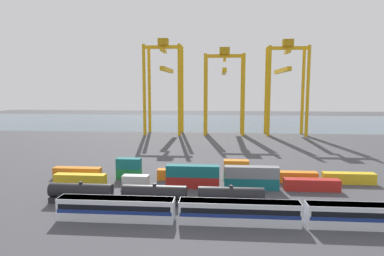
{
  "coord_description": "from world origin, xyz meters",
  "views": [
    {
      "loc": [
        1.22,
        -78.85,
        22.83
      ],
      "look_at": [
        -7.63,
        30.16,
        9.63
      ],
      "focal_mm": 31.68,
      "sensor_mm": 36.0,
      "label": 1
    }
  ],
  "objects": [
    {
      "name": "shipping_container_3",
      "position": [
        -4.7,
        -3.84,
        3.9
      ],
      "size": [
        12.1,
        2.44,
        2.6
      ],
      "primitive_type": "cube",
      "color": "#146066",
      "rests_on": "shipping_container_2"
    },
    {
      "name": "shipping_container_5",
      "position": [
        8.55,
        -3.84,
        3.9
      ],
      "size": [
        12.1,
        2.44,
        2.6
      ],
      "primitive_type": "cube",
      "color": "slate",
      "rests_on": "shipping_container_4"
    },
    {
      "name": "gantry_crane_central",
      "position": [
        3.4,
        88.94,
        25.84
      ],
      "size": [
        19.34,
        38.8,
        41.59
      ],
      "color": "gold",
      "rests_on": "ground_plane"
    },
    {
      "name": "shipping_container_1",
      "position": [
        -17.95,
        -3.84,
        1.3
      ],
      "size": [
        6.04,
        2.44,
        2.6
      ],
      "primitive_type": "cube",
      "color": "silver",
      "rests_on": "ground_plane"
    },
    {
      "name": "ground_plane",
      "position": [
        0.0,
        40.0,
        0.0
      ],
      "size": [
        420.0,
        420.0,
        0.0
      ],
      "primitive_type": "plane",
      "color": "#424247"
    },
    {
      "name": "gantry_crane_west",
      "position": [
        -25.99,
        87.97,
        27.65
      ],
      "size": [
        18.28,
        35.0,
        46.01
      ],
      "color": "gold",
      "rests_on": "ground_plane"
    },
    {
      "name": "shipping_container_8",
      "position": [
        -21.25,
        2.5,
        1.3
      ],
      "size": [
        6.04,
        2.44,
        2.6
      ],
      "primitive_type": "cube",
      "color": "#197538",
      "rests_on": "ground_plane"
    },
    {
      "name": "shipping_container_13",
      "position": [
        18.77,
        2.5,
        1.3
      ],
      "size": [
        12.1,
        2.44,
        2.6
      ],
      "primitive_type": "cube",
      "color": "orange",
      "rests_on": "ground_plane"
    },
    {
      "name": "freight_tank_row",
      "position": [
        -11.25,
        -15.61,
        1.97
      ],
      "size": [
        42.2,
        2.75,
        4.21
      ],
      "color": "#232326",
      "rests_on": "ground_plane"
    },
    {
      "name": "shipping_container_6",
      "position": [
        21.81,
        -3.84,
        1.3
      ],
      "size": [
        12.1,
        2.44,
        2.6
      ],
      "primitive_type": "cube",
      "color": "#AD211C",
      "rests_on": "ground_plane"
    },
    {
      "name": "shipping_container_11",
      "position": [
        5.43,
        2.5,
        1.3
      ],
      "size": [
        6.04,
        2.44,
        2.6
      ],
      "primitive_type": "cube",
      "color": "#197538",
      "rests_on": "ground_plane"
    },
    {
      "name": "harbour_water",
      "position": [
        0.0,
        145.26,
        0.0
      ],
      "size": [
        400.0,
        110.0,
        0.01
      ],
      "primitive_type": "cube",
      "color": "#475B6B",
      "rests_on": "ground_plane"
    },
    {
      "name": "shipping_container_4",
      "position": [
        8.55,
        -3.84,
        1.3
      ],
      "size": [
        12.1,
        2.44,
        2.6
      ],
      "primitive_type": "cube",
      "color": "#146066",
      "rests_on": "ground_plane"
    },
    {
      "name": "shipping_container_14",
      "position": [
        32.11,
        2.5,
        1.3
      ],
      "size": [
        12.1,
        2.44,
        2.6
      ],
      "primitive_type": "cube",
      "color": "gold",
      "rests_on": "ground_plane"
    },
    {
      "name": "shipping_container_0",
      "position": [
        -31.2,
        -3.84,
        1.3
      ],
      "size": [
        12.1,
        2.44,
        2.6
      ],
      "primitive_type": "cube",
      "color": "gold",
      "rests_on": "ground_plane"
    },
    {
      "name": "passenger_train",
      "position": [
        4.68,
        -23.76,
        2.14
      ],
      "size": [
        62.35,
        3.14,
        3.9
      ],
      "color": "silver",
      "rests_on": "ground_plane"
    },
    {
      "name": "shipping_container_7",
      "position": [
        -34.6,
        2.5,
        1.3
      ],
      "size": [
        12.1,
        2.44,
        2.6
      ],
      "primitive_type": "cube",
      "color": "orange",
      "rests_on": "ground_plane"
    },
    {
      "name": "gantry_crane_east",
      "position": [
        32.78,
        88.76,
        27.22
      ],
      "size": [
        19.13,
        38.63,
        44.99
      ],
      "color": "gold",
      "rests_on": "ground_plane"
    },
    {
      "name": "shipping_container_2",
      "position": [
        -4.7,
        -3.84,
        1.3
      ],
      "size": [
        12.1,
        2.44,
        2.6
      ],
      "primitive_type": "cube",
      "color": "#AD211C",
      "rests_on": "ground_plane"
    },
    {
      "name": "shipping_container_12",
      "position": [
        5.43,
        2.5,
        3.9
      ],
      "size": [
        6.04,
        2.44,
        2.6
      ],
      "primitive_type": "cube",
      "color": "orange",
      "rests_on": "shipping_container_11"
    },
    {
      "name": "shipping_container_9",
      "position": [
        -21.25,
        2.5,
        3.9
      ],
      "size": [
        6.04,
        2.44,
        2.6
      ],
      "primitive_type": "cube",
      "color": "#146066",
      "rests_on": "shipping_container_8"
    },
    {
      "name": "shipping_container_10",
      "position": [
        -7.91,
        2.5,
        1.3
      ],
      "size": [
        12.1,
        2.44,
        2.6
      ],
      "primitive_type": "cube",
      "color": "orange",
      "rests_on": "ground_plane"
    }
  ]
}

